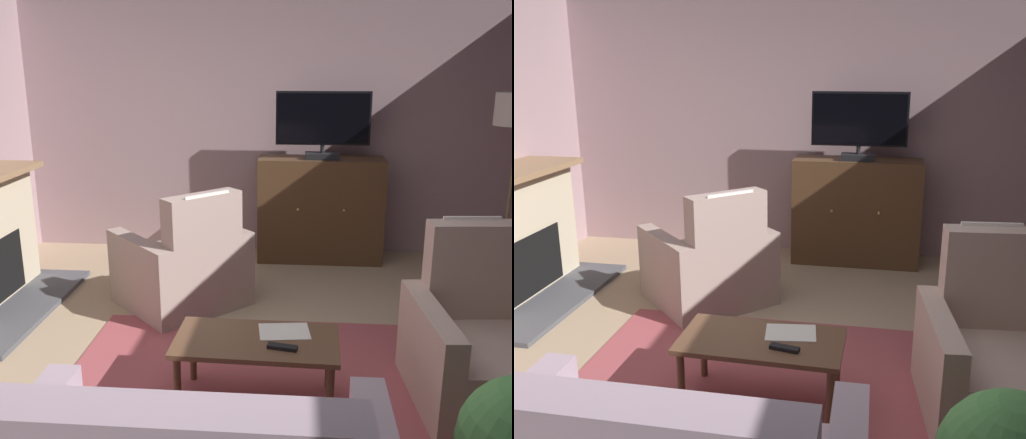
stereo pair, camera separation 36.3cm
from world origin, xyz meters
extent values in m
cube|color=tan|center=(0.00, 0.00, -0.02)|extent=(5.87, 6.17, 0.04)
cube|color=gray|center=(0.00, 2.84, 1.35)|extent=(5.87, 0.10, 2.70)
cube|color=#9E474C|center=(0.10, 0.04, 0.01)|extent=(2.58, 1.80, 0.01)
cube|color=#4C4C51|center=(-1.96, 1.00, 0.02)|extent=(0.50, 1.67, 0.04)
cube|color=#352315|center=(0.52, 2.49, 0.03)|extent=(1.20, 0.37, 0.06)
cube|color=#4C331E|center=(0.52, 2.49, 0.53)|extent=(1.26, 0.43, 1.07)
sphere|color=tan|center=(0.29, 2.26, 0.59)|extent=(0.03, 0.03, 0.03)
sphere|color=tan|center=(0.75, 2.26, 0.59)|extent=(0.03, 0.03, 0.03)
cube|color=black|center=(0.52, 2.44, 1.10)|extent=(0.33, 0.20, 0.06)
cylinder|color=black|center=(0.52, 2.44, 1.17)|extent=(0.04, 0.04, 0.08)
cube|color=black|center=(0.52, 2.44, 1.47)|extent=(0.92, 0.05, 0.52)
cube|color=black|center=(0.52, 2.41, 1.47)|extent=(0.88, 0.01, 0.48)
cube|color=brown|center=(0.08, -0.17, 0.41)|extent=(0.98, 0.53, 0.03)
cylinder|color=brown|center=(0.51, 0.02, 0.20)|extent=(0.04, 0.04, 0.39)
cylinder|color=brown|center=(-0.35, 0.05, 0.20)|extent=(0.04, 0.04, 0.39)
cylinder|color=brown|center=(0.50, -0.38, 0.20)|extent=(0.04, 0.04, 0.39)
cylinder|color=brown|center=(-0.36, -0.35, 0.20)|extent=(0.04, 0.04, 0.39)
cube|color=black|center=(0.23, -0.27, 0.44)|extent=(0.18, 0.08, 0.02)
cube|color=silver|center=(0.23, -0.07, 0.43)|extent=(0.32, 0.26, 0.01)
cube|color=#BC9E8E|center=(1.43, -0.06, 0.21)|extent=(0.64, 0.93, 0.42)
cube|color=#BC9E8E|center=(1.40, 0.29, 0.73)|extent=(0.58, 0.23, 0.61)
cube|color=#BC9E8E|center=(1.08, -0.09, 0.31)|extent=(0.20, 0.89, 0.62)
cube|color=white|center=(1.39, 0.36, 0.93)|extent=(0.36, 0.05, 0.24)
cube|color=#A3897F|center=(-0.68, 1.27, 0.22)|extent=(1.07, 1.07, 0.44)
cube|color=#A3897F|center=(-0.44, 1.02, 0.73)|extent=(0.59, 0.58, 0.57)
cube|color=#A3897F|center=(-0.96, 1.00, 0.32)|extent=(0.70, 0.71, 0.64)
cube|color=#A3897F|center=(-0.40, 1.54, 0.32)|extent=(0.70, 0.71, 0.64)
cube|color=white|center=(-0.39, 0.97, 0.91)|extent=(0.30, 0.29, 0.24)
cylinder|color=#4C4233|center=(2.26, 2.14, 0.02)|extent=(0.25, 0.25, 0.04)
cylinder|color=olive|center=(2.26, 2.14, 0.72)|extent=(0.03, 0.03, 1.44)
camera|label=1|loc=(0.31, -3.14, 1.98)|focal=39.42mm
camera|label=2|loc=(0.67, -3.09, 1.98)|focal=39.42mm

